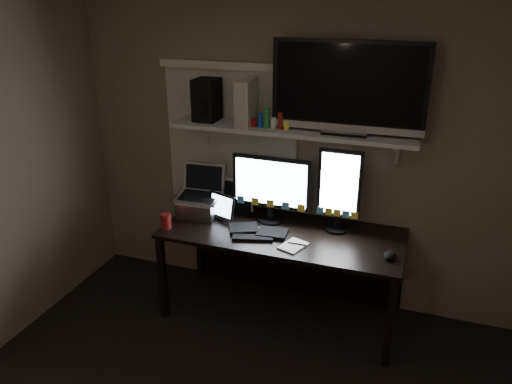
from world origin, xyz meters
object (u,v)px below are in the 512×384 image
at_px(tablet, 222,207).
at_px(laptop, 198,193).
at_px(mouse, 390,255).
at_px(tv, 348,88).
at_px(cup, 166,221).
at_px(game_console, 247,102).
at_px(keyboard, 258,231).
at_px(monitor_landscape, 271,189).
at_px(speaker, 207,100).
at_px(desk, 286,245).
at_px(monitor_portrait, 339,190).

bearing_deg(tablet, laptop, -165.11).
bearing_deg(laptop, mouse, -11.06).
bearing_deg(tv, cup, -162.03).
bearing_deg(game_console, cup, -145.34).
bearing_deg(mouse, keyboard, -173.56).
xyz_separation_m(laptop, game_console, (0.37, 0.12, 0.72)).
xyz_separation_m(monitor_landscape, tv, (0.53, 0.04, 0.80)).
relative_size(keyboard, speaker, 1.43).
height_order(monitor_landscape, keyboard, monitor_landscape).
xyz_separation_m(desk, tv, (0.39, 0.07, 1.24)).
distance_m(desk, game_console, 1.15).
bearing_deg(keyboard, tablet, 145.61).
bearing_deg(keyboard, game_console, 109.02).
bearing_deg(cup, game_console, 39.31).
height_order(desk, monitor_portrait, monitor_portrait).
xyz_separation_m(monitor_portrait, speaker, (-1.06, 0.04, 0.59)).
distance_m(keyboard, speaker, 1.07).
height_order(game_console, speaker, game_console).
bearing_deg(tv, speaker, 178.13).
distance_m(mouse, game_console, 1.49).
distance_m(mouse, speaker, 1.76).
relative_size(monitor_landscape, laptop, 1.57).
xyz_separation_m(monitor_landscape, keyboard, (-0.03, -0.22, -0.26)).
relative_size(keyboard, mouse, 3.86).
bearing_deg(speaker, keyboard, -29.27).
relative_size(mouse, cup, 1.00).
bearing_deg(monitor_portrait, cup, -160.72).
height_order(cup, game_console, game_console).
bearing_deg(desk, tablet, -171.31).
bearing_deg(monitor_landscape, desk, -10.53).
xyz_separation_m(desk, mouse, (0.80, -0.26, 0.20)).
bearing_deg(monitor_landscape, tv, 4.88).
distance_m(desk, keyboard, 0.32).
relative_size(mouse, speaker, 0.37).
height_order(monitor_landscape, laptop, monitor_landscape).
xyz_separation_m(monitor_landscape, laptop, (-0.58, -0.09, -0.07)).
xyz_separation_m(tablet, speaker, (-0.17, 0.16, 0.80)).
relative_size(desk, tv, 1.70).
bearing_deg(monitor_portrait, game_console, 179.96).
distance_m(monitor_portrait, keyboard, 0.67).
bearing_deg(tv, monitor_landscape, -176.46).
bearing_deg(game_console, monitor_portrait, -6.00).
distance_m(desk, monitor_landscape, 0.47).
height_order(keyboard, cup, cup).
height_order(cup, tv, tv).
bearing_deg(tablet, desk, 27.89).
xyz_separation_m(monitor_landscape, game_console, (-0.21, 0.03, 0.65)).
relative_size(desk, cup, 15.38).
height_order(mouse, tv, tv).
height_order(mouse, cup, cup).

